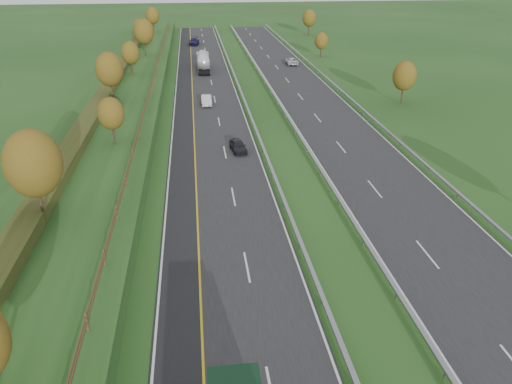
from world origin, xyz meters
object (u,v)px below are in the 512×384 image
(car_dark_near, at_px, (238,146))
(car_oncoming, at_px, (291,61))
(road_tanker, at_px, (203,61))
(car_small_far, at_px, (194,41))
(car_silver_mid, at_px, (206,100))

(car_dark_near, height_order, car_oncoming, car_oncoming)
(road_tanker, xyz_separation_m, car_small_far, (-1.44, 32.00, -1.00))
(road_tanker, xyz_separation_m, car_oncoming, (18.65, 3.65, -1.13))
(car_dark_near, distance_m, car_small_far, 78.76)
(road_tanker, distance_m, car_small_far, 32.05)
(road_tanker, bearing_deg, car_dark_near, -86.73)
(car_silver_mid, height_order, car_oncoming, car_silver_mid)
(car_oncoming, bearing_deg, car_dark_near, 73.11)
(road_tanker, xyz_separation_m, car_dark_near, (2.67, -46.65, -1.15))
(car_silver_mid, bearing_deg, car_oncoming, 56.85)
(car_dark_near, distance_m, car_silver_mid, 21.01)
(car_silver_mid, distance_m, car_small_far, 57.86)
(road_tanker, bearing_deg, car_oncoming, 11.07)
(road_tanker, height_order, car_small_far, road_tanker)
(car_dark_near, relative_size, car_silver_mid, 0.91)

